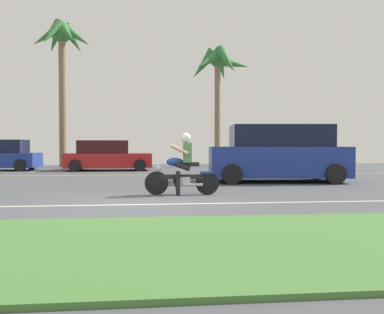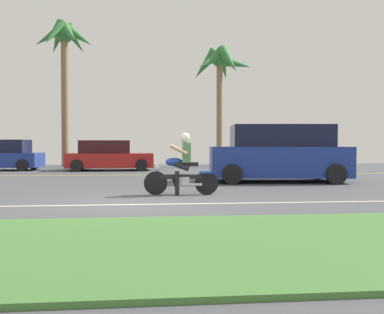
# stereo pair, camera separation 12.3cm
# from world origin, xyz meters

# --- Properties ---
(ground) EXTENTS (56.00, 30.00, 0.04)m
(ground) POSITION_xyz_m (0.00, 3.00, -0.02)
(ground) COLOR #4C4F54
(grass_median) EXTENTS (56.00, 3.80, 0.06)m
(grass_median) POSITION_xyz_m (0.00, -4.10, 0.03)
(grass_median) COLOR #477A38
(grass_median) RESTS_ON ground
(lane_line_near) EXTENTS (50.40, 0.12, 0.01)m
(lane_line_near) POSITION_xyz_m (0.00, -0.29, 0.00)
(lane_line_near) COLOR silver
(lane_line_near) RESTS_ON ground
(lane_line_far) EXTENTS (50.40, 0.12, 0.01)m
(lane_line_far) POSITION_xyz_m (0.00, 8.51, 0.00)
(lane_line_far) COLOR yellow
(lane_line_far) RESTS_ON ground
(motorcyclist) EXTENTS (1.84, 0.60, 1.54)m
(motorcyclist) POSITION_xyz_m (1.05, 1.38, 0.65)
(motorcyclist) COLOR black
(motorcyclist) RESTS_ON ground
(suv_nearby) EXTENTS (4.80, 2.62, 1.89)m
(suv_nearby) POSITION_xyz_m (4.57, 4.83, 0.92)
(suv_nearby) COLOR navy
(suv_nearby) RESTS_ON ground
(parked_car_1) EXTENTS (4.14, 2.09, 1.44)m
(parked_car_1) POSITION_xyz_m (-1.69, 11.84, 0.68)
(parked_car_1) COLOR #AD1E1E
(parked_car_1) RESTS_ON ground
(palm_tree_0) EXTENTS (3.46, 3.15, 8.09)m
(palm_tree_0) POSITION_xyz_m (-4.40, 15.43, 6.61)
(palm_tree_0) COLOR #846B4C
(palm_tree_0) RESTS_ON ground
(palm_tree_2) EXTENTS (3.54, 3.53, 6.71)m
(palm_tree_2) POSITION_xyz_m (4.20, 14.67, 5.48)
(palm_tree_2) COLOR #846B4C
(palm_tree_2) RESTS_ON ground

